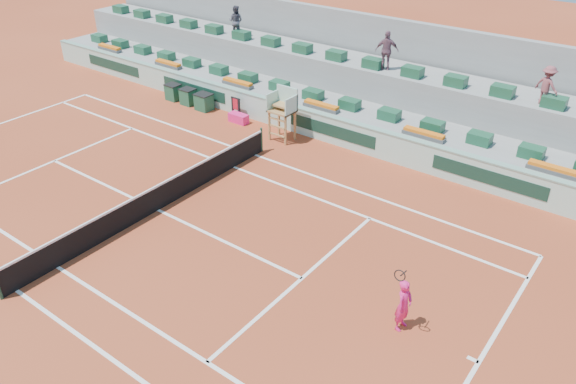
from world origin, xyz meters
name	(u,v)px	position (x,y,z in m)	size (l,w,h in m)	color
ground	(158,210)	(0.00, 0.00, 0.00)	(90.00, 90.00, 0.00)	#98381D
seating_tier_lower	(323,105)	(0.00, 10.70, 0.60)	(36.00, 4.00, 1.20)	#969693
seating_tier_upper	(341,82)	(0.00, 12.30, 1.30)	(36.00, 2.40, 2.60)	#969693
stadium_back_wall	(359,57)	(0.00, 13.90, 2.20)	(36.00, 0.40, 4.40)	#969693
player_bag	(239,118)	(-2.85, 7.67, 0.22)	(0.98, 0.44, 0.44)	#F62077
spectator_left	(236,21)	(-6.54, 11.90, 3.43)	(0.81, 0.63, 1.66)	#474753
spectator_mid	(387,51)	(2.59, 11.81, 3.49)	(1.04, 0.43, 1.77)	#7C5262
spectator_right	(547,85)	(9.57, 11.82, 3.37)	(0.99, 0.57, 1.54)	#894449
court_lines	(158,210)	(0.00, 0.00, 0.01)	(23.89, 11.09, 0.01)	white
tennis_net	(156,198)	(0.00, 0.00, 0.53)	(0.10, 11.97, 1.10)	black
advertising_hoarding	(297,119)	(0.02, 8.50, 0.63)	(36.00, 0.34, 1.26)	#ADDAC8
umpire_chair	(283,107)	(0.00, 7.50, 1.54)	(1.10, 0.90, 2.40)	#A2723D
seat_row_lower	(313,94)	(0.00, 9.80, 1.42)	(32.90, 0.60, 0.44)	#1A5033
seat_row_upper	(336,55)	(0.00, 11.70, 2.82)	(32.90, 0.60, 0.44)	#1A5033
flower_planters	(277,94)	(-1.50, 9.00, 1.33)	(26.80, 0.36, 0.28)	#525252
drink_cooler_a	(204,102)	(-5.28, 7.83, 0.42)	(0.82, 0.71, 0.84)	#1A4F35
drink_cooler_b	(188,97)	(-6.44, 7.87, 0.42)	(0.74, 0.64, 0.84)	#1A4F35
drink_cooler_c	(173,92)	(-7.53, 7.87, 0.42)	(0.74, 0.64, 0.84)	#1A4F35
towel_rack	(236,106)	(-3.33, 8.05, 0.60)	(0.54, 0.09, 1.03)	black
tennis_player	(404,305)	(9.73, -0.05, 0.80)	(0.40, 0.85, 2.28)	#F62077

